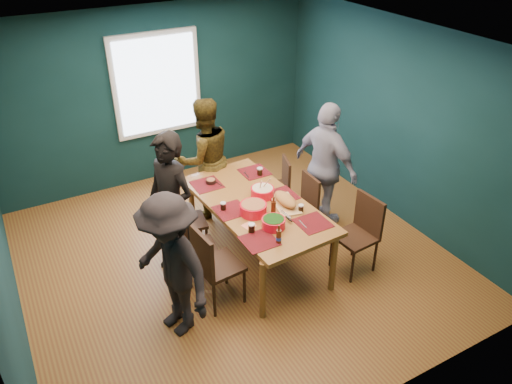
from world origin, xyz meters
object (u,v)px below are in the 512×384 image
Objects in this scene: chair_right_near at (361,228)px; bowl_salad at (253,208)px; bowl_dumpling at (262,192)px; chair_right_far at (280,182)px; cutting_board at (285,201)px; person_right at (326,166)px; dining_table at (257,208)px; person_far_left at (171,207)px; chair_left_near at (212,262)px; person_back at (204,158)px; person_near_left at (171,267)px; bowl_herbs at (273,223)px; chair_left_mid at (192,243)px; chair_right_mid at (304,202)px; chair_left_far at (182,217)px.

bowl_salad is at bearing 147.39° from chair_right_near.
chair_right_far is at bearing 44.85° from bowl_dumpling.
cutting_board is (0.14, -0.31, -0.00)m from bowl_dumpling.
bowl_salad is (-1.33, -0.41, -0.01)m from person_right.
dining_table is 1.19× the size of person_far_left.
chair_right_far is 1.00m from bowl_dumpling.
person_back reaches higher than chair_left_near.
bowl_salad is (1.19, 0.47, 0.05)m from person_near_left.
chair_left_near is 3.49× the size of bowl_dumpling.
bowl_herbs is (1.25, 0.12, 0.04)m from person_near_left.
person_near_left is 1.26m from bowl_herbs.
chair_right_near is at bearing 70.46° from person_near_left.
chair_left_near is 0.55× the size of person_far_left.
person_back reaches higher than bowl_dumpling.
chair_right_far is 1.30× the size of cutting_board.
bowl_herbs is at bearing -26.98° from chair_left_mid.
person_right is (1.31, -1.03, 0.02)m from person_back.
person_right reaches higher than cutting_board.
chair_right_near is at bearing -12.65° from bowl_herbs.
bowl_salad is (-0.94, -0.94, 0.38)m from chair_right_far.
chair_right_far is at bearing 32.12° from chair_left_near.
chair_right_mid is 0.51× the size of person_back.
bowl_dumpling is (0.28, 0.29, -0.01)m from bowl_salad.
bowl_dumpling is at bearing 45.09° from bowl_salad.
chair_right_mid is 3.32× the size of bowl_herbs.
dining_table is at bearing 154.72° from cutting_board.
cutting_board is at bearing 136.81° from chair_right_near.
bowl_salad is 0.36m from bowl_herbs.
bowl_salad is at bearing -131.94° from dining_table.
dining_table is 2.38× the size of chair_left_far.
chair_left_near reaches higher than chair_right_mid.
chair_left_near is at bearing -12.99° from person_far_left.
cutting_board is (1.26, -0.45, -0.05)m from person_far_left.
person_far_left is 2.83× the size of cutting_board.
chair_left_far is at bearing 131.15° from bowl_salad.
dining_table is 8.14× the size of bowl_herbs.
chair_right_far is at bearing 44.92° from bowl_salad.
chair_left_near is at bearing -83.26° from chair_left_far.
person_near_left reaches higher than cutting_board.
person_right reaches higher than chair_right_near.
cutting_board reaches higher than bowl_salad.
person_right reaches higher than chair_left_mid.
bowl_herbs reaches higher than dining_table.
person_near_left is 1.66m from bowl_dumpling.
bowl_dumpling reaches higher than chair_right_far.
chair_left_mid is (-0.86, 0.00, -0.22)m from dining_table.
dining_table is 0.89m from chair_left_mid.
chair_left_near reaches higher than bowl_herbs.
person_near_left is at bearing -45.25° from person_far_left.
bowl_dumpling reaches higher than chair_right_near.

